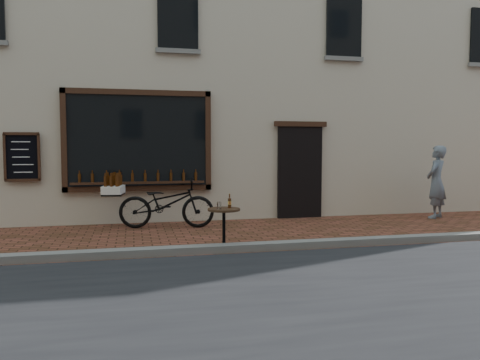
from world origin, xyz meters
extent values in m
plane|color=#522E1A|center=(0.00, 0.00, 0.00)|extent=(90.00, 90.00, 0.00)
cube|color=slate|center=(0.00, 0.20, 0.06)|extent=(90.00, 0.25, 0.12)
cube|color=#C4B49A|center=(0.00, 6.50, 5.00)|extent=(28.00, 6.00, 10.00)
cube|color=black|center=(-1.90, 3.45, 1.85)|extent=(3.00, 0.06, 2.00)
cube|color=black|center=(-1.90, 3.43, 2.91)|extent=(3.24, 0.10, 0.12)
cube|color=black|center=(-1.90, 3.43, 0.79)|extent=(3.24, 0.10, 0.12)
cube|color=black|center=(-3.46, 3.43, 1.85)|extent=(0.12, 0.10, 2.24)
cube|color=black|center=(-0.34, 3.43, 1.85)|extent=(0.12, 0.10, 2.24)
cube|color=black|center=(-1.90, 3.38, 0.92)|extent=(2.90, 0.16, 0.05)
cube|color=black|center=(1.90, 3.46, 1.10)|extent=(1.10, 0.10, 2.20)
cube|color=black|center=(1.90, 3.43, 2.26)|extent=(1.30, 0.10, 0.12)
cube|color=black|center=(-4.30, 3.44, 1.50)|extent=(0.62, 0.04, 0.92)
cylinder|color=#3D1C07|center=(-3.15, 3.38, 1.04)|extent=(0.06, 0.06, 0.19)
cylinder|color=#3D1C07|center=(-2.87, 3.38, 1.04)|extent=(0.06, 0.06, 0.19)
cylinder|color=#3D1C07|center=(-2.59, 3.38, 1.04)|extent=(0.06, 0.06, 0.19)
cylinder|color=#3D1C07|center=(-2.32, 3.38, 1.04)|extent=(0.06, 0.06, 0.19)
cylinder|color=#3D1C07|center=(-2.04, 3.38, 1.04)|extent=(0.06, 0.06, 0.19)
cylinder|color=#3D1C07|center=(-1.76, 3.38, 1.04)|extent=(0.06, 0.06, 0.19)
cylinder|color=#3D1C07|center=(-1.48, 3.38, 1.04)|extent=(0.06, 0.06, 0.19)
cylinder|color=#3D1C07|center=(-1.21, 3.38, 1.04)|extent=(0.06, 0.06, 0.19)
cylinder|color=#3D1C07|center=(-0.93, 3.38, 1.04)|extent=(0.06, 0.06, 0.19)
cylinder|color=#3D1C07|center=(-0.65, 3.38, 1.04)|extent=(0.06, 0.06, 0.19)
cube|color=black|center=(-1.00, 3.46, 4.60)|extent=(0.90, 0.06, 1.40)
cube|color=black|center=(3.00, 3.46, 4.60)|extent=(0.90, 0.06, 1.40)
imported|color=black|center=(-1.34, 2.71, 0.52)|extent=(2.08, 1.00, 1.05)
cube|color=black|center=(-2.43, 2.89, 0.72)|extent=(0.48, 0.61, 0.03)
cube|color=white|center=(-2.43, 2.89, 0.82)|extent=(0.48, 0.64, 0.16)
cylinder|color=#3D1C07|center=(-2.35, 2.66, 1.01)|extent=(0.07, 0.07, 0.22)
cylinder|color=#3D1C07|center=(-2.47, 2.68, 1.01)|extent=(0.07, 0.07, 0.22)
cylinder|color=#3D1C07|center=(-2.58, 2.70, 1.01)|extent=(0.07, 0.07, 0.22)
cylinder|color=#3D1C07|center=(-2.33, 2.80, 1.01)|extent=(0.07, 0.07, 0.22)
cylinder|color=#3D1C07|center=(-2.44, 2.82, 1.01)|extent=(0.07, 0.07, 0.22)
cylinder|color=#3D1C07|center=(-2.56, 2.84, 1.01)|extent=(0.07, 0.07, 0.22)
cylinder|color=#3D1C07|center=(-2.31, 2.94, 1.01)|extent=(0.07, 0.07, 0.22)
cylinder|color=#3D1C07|center=(-2.42, 2.96, 1.01)|extent=(0.07, 0.07, 0.22)
cylinder|color=#3D1C07|center=(-2.54, 2.97, 1.01)|extent=(0.07, 0.07, 0.22)
cylinder|color=#3D1C07|center=(-2.29, 3.08, 1.01)|extent=(0.07, 0.07, 0.22)
cylinder|color=#3D1C07|center=(-2.40, 3.09, 1.01)|extent=(0.07, 0.07, 0.22)
cylinder|color=black|center=(-0.57, 0.35, 0.01)|extent=(0.40, 0.40, 0.03)
cylinder|color=black|center=(-0.57, 0.35, 0.34)|extent=(0.05, 0.05, 0.63)
cylinder|color=black|center=(-0.57, 0.35, 0.67)|extent=(0.54, 0.54, 0.04)
cylinder|color=gold|center=(-0.46, 0.40, 0.78)|extent=(0.06, 0.06, 0.05)
cylinder|color=white|center=(-0.66, 0.29, 0.75)|extent=(0.07, 0.07, 0.12)
imported|color=slate|center=(5.09, 2.67, 0.87)|extent=(0.76, 0.71, 1.75)
camera|label=1|loc=(-2.03, -7.20, 1.70)|focal=35.00mm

